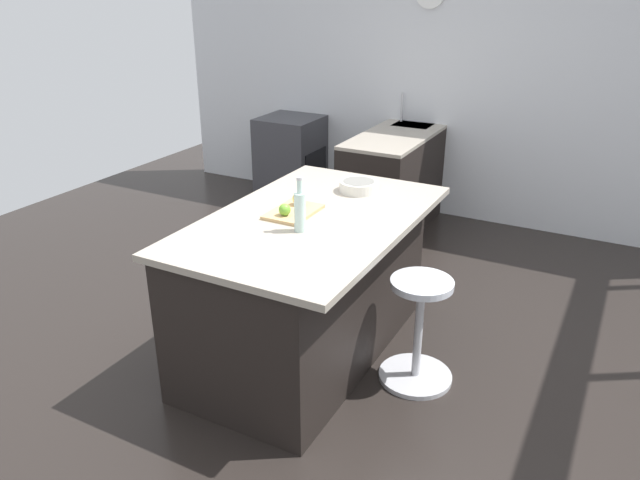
{
  "coord_description": "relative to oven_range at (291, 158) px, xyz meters",
  "views": [
    {
      "loc": [
        2.97,
        1.7,
        2.24
      ],
      "look_at": [
        0.03,
        0.14,
        0.79
      ],
      "focal_mm": 34.33,
      "sensor_mm": 36.0,
      "label": 1
    }
  ],
  "objects": [
    {
      "name": "oven_range",
      "position": [
        0.0,
        0.0,
        0.0
      ],
      "size": [
        0.6,
        0.61,
        0.88
      ],
      "color": "#38383D",
      "rests_on": "ground_plane"
    },
    {
      "name": "ground_plane",
      "position": [
        2.48,
        1.56,
        -0.44
      ],
      "size": [
        7.75,
        7.75,
        0.0
      ],
      "primitive_type": "plane",
      "color": "black"
    },
    {
      "name": "cutting_board",
      "position": [
        2.52,
        1.51,
        0.5
      ],
      "size": [
        0.36,
        0.24,
        0.02
      ],
      "primitive_type": "cube",
      "color": "tan",
      "rests_on": "kitchen_island"
    },
    {
      "name": "stool_by_window",
      "position": [
        2.48,
        2.33,
        -0.13
      ],
      "size": [
        0.44,
        0.44,
        0.66
      ],
      "color": "#B7B7BC",
      "rests_on": "ground_plane"
    },
    {
      "name": "water_bottle",
      "position": [
        2.74,
        1.68,
        0.62
      ],
      "size": [
        0.06,
        0.06,
        0.31
      ],
      "color": "silver",
      "rests_on": "kitchen_island"
    },
    {
      "name": "apple_green",
      "position": [
        2.62,
        1.51,
        0.55
      ],
      "size": [
        0.07,
        0.07,
        0.07
      ],
      "primitive_type": "sphere",
      "color": "#609E2D",
      "rests_on": "cutting_board"
    },
    {
      "name": "fruit_bowl",
      "position": [
        1.97,
        1.69,
        0.53
      ],
      "size": [
        0.25,
        0.25,
        0.07
      ],
      "color": "silver",
      "rests_on": "kitchen_island"
    },
    {
      "name": "kitchen_island",
      "position": [
        2.51,
        1.59,
        0.03
      ],
      "size": [
        1.8,
        1.11,
        0.93
      ],
      "color": "black",
      "rests_on": "ground_plane"
    },
    {
      "name": "apple_yellow",
      "position": [
        2.42,
        1.5,
        0.55
      ],
      "size": [
        0.08,
        0.08,
        0.08
      ],
      "primitive_type": "sphere",
      "color": "gold",
      "rests_on": "cutting_board"
    },
    {
      "name": "sink_cabinet",
      "position": [
        -0.0,
        1.29,
        0.02
      ],
      "size": [
        1.88,
        0.6,
        1.19
      ],
      "color": "black",
      "rests_on": "ground_plane"
    },
    {
      "name": "interior_partition_left",
      "position": [
        -0.35,
        1.56,
        1.0
      ],
      "size": [
        0.15,
        5.96,
        2.87
      ],
      "color": "silver",
      "rests_on": "ground_plane"
    }
  ]
}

